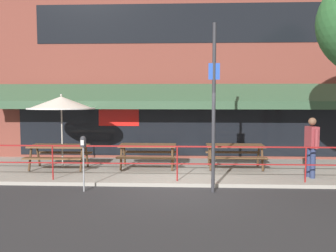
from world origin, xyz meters
The scene contains 11 objects.
ground_plane centered at (0.00, 0.00, 0.00)m, with size 120.00×120.00×0.00m, color #2D2D30.
patio_deck centered at (0.00, 2.00, 0.05)m, with size 15.00×4.00×0.10m, color #9E998E.
restaurant_building centered at (0.00, 4.22, 3.57)m, with size 15.00×1.60×7.18m.
patio_railing centered at (0.00, 0.30, 0.80)m, with size 13.84×0.04×0.97m.
picnic_table_left centered at (-3.77, 1.75, 0.71)m, with size 1.80×1.42×0.76m.
picnic_table_centre centered at (-0.98, 2.03, 0.71)m, with size 1.80×1.42×0.76m.
picnic_table_right centered at (1.80, 2.10, 0.71)m, with size 1.80×1.42×0.76m.
patio_umbrella_left centered at (-3.77, 2.08, 2.18)m, with size 2.14×2.14×2.38m.
pedestrian_walking centered at (3.80, 0.92, 1.06)m, with size 0.31×0.61×1.71m.
parking_meter_near centered at (-2.35, -0.55, 1.15)m, with size 0.15×0.16×1.42m.
street_sign_pole centered at (0.92, -0.45, 2.16)m, with size 0.28×0.09×4.20m.
Camera 1 is at (0.22, -9.77, 2.45)m, focal length 40.00 mm.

